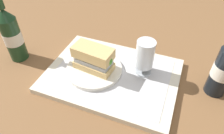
# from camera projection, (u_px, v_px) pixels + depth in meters

# --- Properties ---
(ground_plane) EXTENTS (3.00, 3.00, 0.00)m
(ground_plane) POSITION_uv_depth(u_px,v_px,m) (112.00, 78.00, 0.72)
(ground_plane) COLOR brown
(tray) EXTENTS (0.44, 0.32, 0.02)m
(tray) POSITION_uv_depth(u_px,v_px,m) (112.00, 76.00, 0.72)
(tray) COLOR beige
(tray) RESTS_ON ground_plane
(placemat) EXTENTS (0.38, 0.27, 0.00)m
(placemat) POSITION_uv_depth(u_px,v_px,m) (112.00, 73.00, 0.71)
(placemat) COLOR silver
(placemat) RESTS_ON tray
(plate) EXTENTS (0.19, 0.19, 0.01)m
(plate) POSITION_uv_depth(u_px,v_px,m) (94.00, 69.00, 0.71)
(plate) COLOR silver
(plate) RESTS_ON placemat
(sandwich) EXTENTS (0.14, 0.08, 0.08)m
(sandwich) POSITION_uv_depth(u_px,v_px,m) (94.00, 59.00, 0.68)
(sandwich) COLOR tan
(sandwich) RESTS_ON plate
(beer_glass) EXTENTS (0.06, 0.06, 0.12)m
(beer_glass) POSITION_uv_depth(u_px,v_px,m) (145.00, 56.00, 0.67)
(beer_glass) COLOR silver
(beer_glass) RESTS_ON placemat
(second_bottle) EXTENTS (0.07, 0.07, 0.27)m
(second_bottle) POSITION_uv_depth(u_px,v_px,m) (12.00, 34.00, 0.73)
(second_bottle) COLOR #19381E
(second_bottle) RESTS_ON ground_plane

